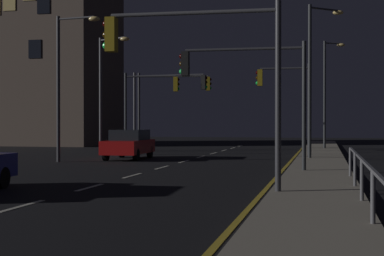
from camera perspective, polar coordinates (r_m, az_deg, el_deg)
name	(u,v)px	position (r m, az deg, el deg)	size (l,w,h in m)	color
ground_plane	(137,175)	(22.04, -5.39, -4.54)	(112.00, 112.00, 0.00)	black
sidewalk_right	(318,176)	(20.94, 12.23, -4.63)	(2.42, 77.00, 0.14)	#9E937F
lane_markings_center	(162,167)	(25.38, -2.92, -3.86)	(0.14, 50.00, 0.01)	silver
lane_edge_line	(286,167)	(25.98, 9.11, -3.76)	(0.14, 53.00, 0.01)	gold
car_oncoming	(129,144)	(31.25, -6.16, -1.54)	(2.04, 4.48, 1.57)	#B71414
traffic_light_mid_left	(196,56)	(15.86, 0.40, 7.01)	(4.92, 0.42, 5.02)	#38383D
traffic_light_overhead_east	(166,94)	(39.25, -2.55, 3.31)	(5.26, 0.71, 5.37)	#4C4C51
traffic_light_near_left	(286,91)	(34.06, 9.13, 3.56)	(3.12, 0.37, 5.18)	#38383D
traffic_light_mid_right	(171,95)	(40.57, -2.08, 3.25)	(5.11, 0.93, 5.41)	#38383D
traffic_light_near_right	(246,78)	(22.72, 5.24, 4.83)	(4.93, 0.39, 4.90)	#2D3033
traffic_light_far_right	(149,96)	(38.50, -4.22, 3.11)	(3.68, 0.56, 5.24)	#2D3033
street_lamp_corner	(328,85)	(42.54, 13.09, 4.15)	(1.50, 0.81, 7.59)	#2D3033
street_lamp_mid_block	(65,73)	(29.60, -12.28, 5.23)	(2.38, 0.52, 7.22)	#38383D
street_lamp_far_end	(315,66)	(30.89, 11.91, 5.90)	(1.80, 1.50, 7.86)	#2D3033
street_lamp_across_street	(105,83)	(35.26, -8.46, 4.32)	(2.22, 1.16, 7.04)	#4C4C51
barrier_fence	(373,182)	(10.96, 17.25, -5.08)	(0.09, 19.13, 0.98)	#59595E
building_distant	(27,32)	(55.23, -15.83, 8.97)	(15.06, 9.55, 20.14)	brown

